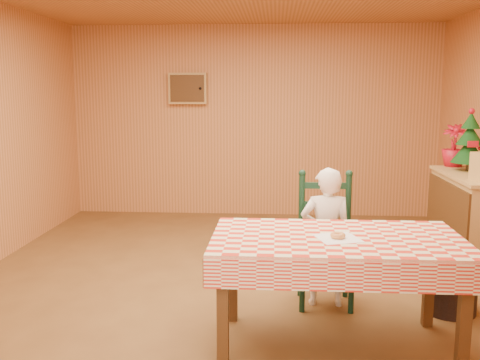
{
  "coord_description": "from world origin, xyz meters",
  "views": [
    {
      "loc": [
        0.31,
        -4.37,
        1.71
      ],
      "look_at": [
        0.0,
        0.2,
        0.95
      ],
      "focal_mm": 40.0,
      "sensor_mm": 36.0,
      "label": 1
    }
  ],
  "objects_px": {
    "storage_bin": "(451,288)",
    "shelf_unit": "(472,222)",
    "christmas_tree": "(470,143)",
    "ladder_chair": "(325,242)",
    "dining_table": "(337,248)",
    "seated_child": "(326,237)"
  },
  "relations": [
    {
      "from": "storage_bin",
      "to": "shelf_unit",
      "type": "bearing_deg",
      "value": 64.03
    },
    {
      "from": "shelf_unit",
      "to": "storage_bin",
      "type": "height_order",
      "value": "shelf_unit"
    },
    {
      "from": "dining_table",
      "to": "storage_bin",
      "type": "xyz_separation_m",
      "value": [
        0.97,
        0.64,
        -0.49
      ]
    },
    {
      "from": "dining_table",
      "to": "christmas_tree",
      "type": "bearing_deg",
      "value": 52.66
    },
    {
      "from": "ladder_chair",
      "to": "seated_child",
      "type": "bearing_deg",
      "value": -90.0
    },
    {
      "from": "ladder_chair",
      "to": "seated_child",
      "type": "distance_m",
      "value": 0.08
    },
    {
      "from": "dining_table",
      "to": "storage_bin",
      "type": "relative_size",
      "value": 4.2
    },
    {
      "from": "seated_child",
      "to": "storage_bin",
      "type": "bearing_deg",
      "value": 174.48
    },
    {
      "from": "storage_bin",
      "to": "christmas_tree",
      "type": "bearing_deg",
      "value": 68.08
    },
    {
      "from": "ladder_chair",
      "to": "shelf_unit",
      "type": "height_order",
      "value": "ladder_chair"
    },
    {
      "from": "seated_child",
      "to": "storage_bin",
      "type": "xyz_separation_m",
      "value": [
        0.97,
        -0.09,
        -0.37
      ]
    },
    {
      "from": "shelf_unit",
      "to": "dining_table",
      "type": "bearing_deg",
      "value": -130.97
    },
    {
      "from": "shelf_unit",
      "to": "christmas_tree",
      "type": "relative_size",
      "value": 2.0
    },
    {
      "from": "ladder_chair",
      "to": "christmas_tree",
      "type": "height_order",
      "value": "christmas_tree"
    },
    {
      "from": "seated_child",
      "to": "storage_bin",
      "type": "distance_m",
      "value": 1.04
    },
    {
      "from": "seated_child",
      "to": "storage_bin",
      "type": "height_order",
      "value": "seated_child"
    },
    {
      "from": "dining_table",
      "to": "christmas_tree",
      "type": "xyz_separation_m",
      "value": [
        1.5,
        1.97,
        0.52
      ]
    },
    {
      "from": "ladder_chair",
      "to": "shelf_unit",
      "type": "distance_m",
      "value": 1.77
    },
    {
      "from": "christmas_tree",
      "to": "storage_bin",
      "type": "height_order",
      "value": "christmas_tree"
    },
    {
      "from": "dining_table",
      "to": "ladder_chair",
      "type": "xyz_separation_m",
      "value": [
        0.0,
        0.79,
        -0.18
      ]
    },
    {
      "from": "ladder_chair",
      "to": "christmas_tree",
      "type": "distance_m",
      "value": 2.04
    },
    {
      "from": "dining_table",
      "to": "shelf_unit",
      "type": "height_order",
      "value": "shelf_unit"
    }
  ]
}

